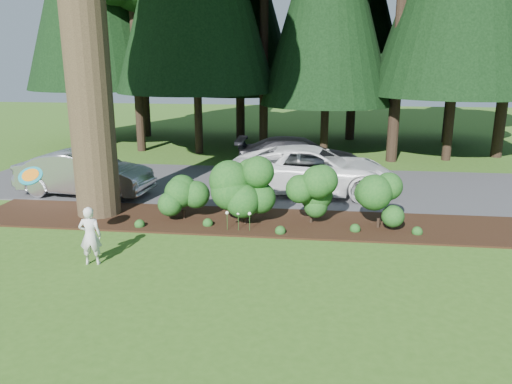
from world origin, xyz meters
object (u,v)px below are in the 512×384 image
Objects in this scene: car_dark_suv at (299,156)px; frisbee at (30,176)px; car_white_suv at (314,170)px; child at (90,236)px; car_silver_wagon at (85,173)px.

frisbee is (-5.45, -9.54, 1.24)m from car_dark_suv.
car_dark_suv is at bearing 15.06° from car_white_suv.
car_dark_suv is 9.01× the size of frisbee.
frisbee reaches higher than car_white_suv.
car_white_suv is 1.14× the size of car_dark_suv.
child is (-4.81, -6.76, -0.14)m from car_white_suv.
car_dark_suv is (-0.62, 2.81, -0.07)m from car_white_suv.
car_dark_suv is at bearing -123.79° from child.
car_dark_suv is 10.45m from child.
child is (-4.19, -9.57, -0.08)m from car_dark_suv.
car_dark_suv is 11.06m from frisbee.
child is at bearing -148.47° from car_silver_wagon.
car_silver_wagon is 3.35× the size of child.
car_silver_wagon is 0.91× the size of car_dark_suv.
car_white_suv reaches higher than car_silver_wagon.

